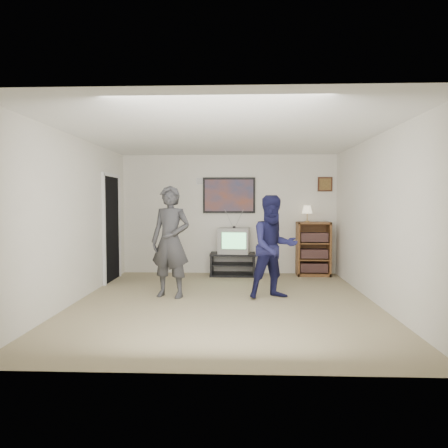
# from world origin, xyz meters

# --- Properties ---
(room_shell) EXTENTS (4.51, 5.00, 2.51)m
(room_shell) POSITION_xyz_m (0.00, 0.35, 1.25)
(room_shell) COLOR #796B4C
(room_shell) RESTS_ON ground
(media_stand) EXTENTS (0.93, 0.52, 0.46)m
(media_stand) POSITION_xyz_m (0.08, 2.23, 0.23)
(media_stand) COLOR black
(media_stand) RESTS_ON room_shell
(crt_television) EXTENTS (0.67, 0.58, 0.52)m
(crt_television) POSITION_xyz_m (0.11, 2.23, 0.72)
(crt_television) COLOR gray
(crt_television) RESTS_ON media_stand
(bookshelf) EXTENTS (0.67, 0.38, 1.10)m
(bookshelf) POSITION_xyz_m (1.74, 2.28, 0.55)
(bookshelf) COLOR #563219
(bookshelf) RESTS_ON room_shell
(table_lamp) EXTENTS (0.21, 0.21, 0.34)m
(table_lamp) POSITION_xyz_m (1.61, 2.31, 1.27)
(table_lamp) COLOR beige
(table_lamp) RESTS_ON bookshelf
(person_tall) EXTENTS (0.73, 0.58, 1.77)m
(person_tall) POSITION_xyz_m (-0.87, 0.33, 0.88)
(person_tall) COLOR #313134
(person_tall) RESTS_ON room_shell
(person_short) EXTENTS (0.94, 0.83, 1.62)m
(person_short) POSITION_xyz_m (0.76, 0.31, 0.81)
(person_short) COLOR #17173F
(person_short) RESTS_ON room_shell
(controller_left) EXTENTS (0.06, 0.12, 0.03)m
(controller_left) POSITION_xyz_m (-0.82, 0.53, 1.14)
(controller_left) COLOR white
(controller_left) RESTS_ON person_tall
(controller_right) EXTENTS (0.08, 0.12, 0.03)m
(controller_right) POSITION_xyz_m (0.75, 0.59, 1.00)
(controller_right) COLOR white
(controller_right) RESTS_ON person_short
(poster) EXTENTS (1.10, 0.03, 0.75)m
(poster) POSITION_xyz_m (0.00, 2.48, 1.65)
(poster) COLOR black
(poster) RESTS_ON room_shell
(air_vent) EXTENTS (0.28, 0.02, 0.14)m
(air_vent) POSITION_xyz_m (-0.55, 2.48, 1.95)
(air_vent) COLOR white
(air_vent) RESTS_ON room_shell
(small_picture) EXTENTS (0.30, 0.03, 0.30)m
(small_picture) POSITION_xyz_m (2.00, 2.48, 1.88)
(small_picture) COLOR #442215
(small_picture) RESTS_ON room_shell
(doorway) EXTENTS (0.03, 0.85, 2.00)m
(doorway) POSITION_xyz_m (-2.23, 1.60, 1.00)
(doorway) COLOR black
(doorway) RESTS_ON room_shell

